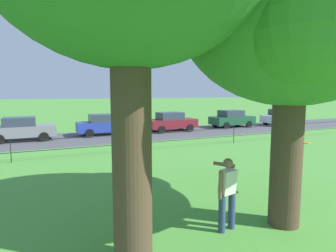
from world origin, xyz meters
name	(u,v)px	position (x,y,z in m)	size (l,w,h in m)	color
street_strip	(114,136)	(0.00, 20.63, 0.00)	(80.00, 6.23, 0.01)	#4C4C51
park_fence	(140,139)	(0.00, 14.78, 0.68)	(36.39, 0.04, 1.00)	black
tree_small_lawn	(294,12)	(0.43, 5.37, 4.88)	(5.18, 5.18, 7.22)	#4C3828
person_thrower	(227,192)	(-1.06, 5.65, 0.90)	(0.51, 0.83, 1.67)	navy
frisbee	(306,143)	(2.17, 6.33, 1.66)	(0.32, 0.32, 0.05)	orange
car_grey_center	(22,129)	(-5.91, 21.08, 0.78)	(4.01, 1.84, 1.54)	slate
car_blue_left	(105,124)	(-0.49, 21.48, 0.78)	(4.02, 1.85, 1.54)	#233899
car_maroon_far_left	(171,122)	(4.81, 21.28, 0.78)	(4.04, 1.88, 1.54)	maroon
car_dark_green_far_right	(232,119)	(10.91, 21.49, 0.78)	(4.03, 1.87, 1.54)	#194C2D
car_white_right	(282,117)	(16.38, 20.95, 0.78)	(4.06, 1.92, 1.54)	silver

